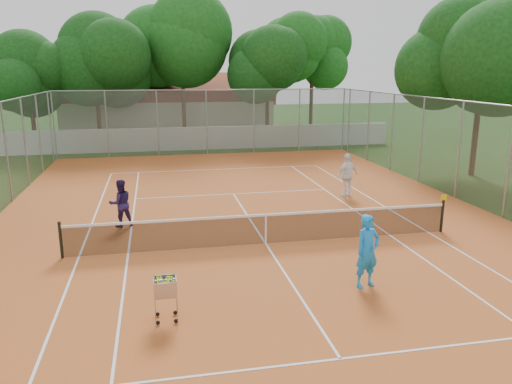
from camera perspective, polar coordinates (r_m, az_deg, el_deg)
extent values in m
plane|color=#183A0F|center=(15.44, 1.11, -6.01)|extent=(120.00, 120.00, 0.00)
cube|color=#B75923|center=(15.43, 1.11, -5.97)|extent=(18.00, 34.00, 0.02)
cube|color=white|center=(15.43, 1.11, -5.93)|extent=(10.98, 23.78, 0.01)
cube|color=black|center=(15.27, 1.12, -4.21)|extent=(11.88, 0.10, 0.98)
cube|color=slate|center=(14.87, 1.15, 1.25)|extent=(18.00, 34.00, 4.00)
cube|color=silver|center=(33.62, -5.97, 6.14)|extent=(26.00, 0.30, 1.50)
cube|color=beige|center=(43.28, -10.02, 9.66)|extent=(16.40, 9.00, 4.40)
cube|color=#0D370F|center=(36.30, -6.62, 13.42)|extent=(29.00, 19.00, 10.00)
imported|color=#1B8BE6|center=(12.53, 12.62, -6.61)|extent=(0.76, 0.61, 1.83)
imported|color=#26194D|center=(17.49, -15.22, -1.24)|extent=(0.94, 0.83, 1.63)
imported|color=white|center=(21.18, 10.40, 1.90)|extent=(1.15, 0.78, 1.82)
cube|color=#B1B1B8|center=(10.98, -10.27, -11.79)|extent=(0.66, 0.66, 1.04)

